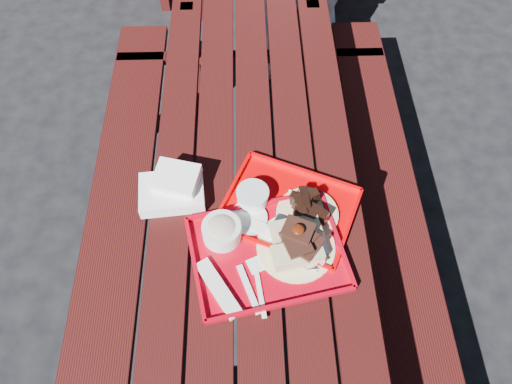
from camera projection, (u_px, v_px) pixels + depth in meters
ground at (255, 257)px, 2.47m from camera, size 60.00×60.00×0.00m
picnic_table_near at (255, 196)px, 2.00m from camera, size 1.41×2.40×0.75m
near_tray at (265, 244)px, 1.63m from camera, size 0.56×0.47×0.15m
far_tray at (286, 208)px, 1.72m from camera, size 0.54×0.49×0.07m
white_cloth at (173, 188)px, 1.74m from camera, size 0.24×0.20×0.09m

